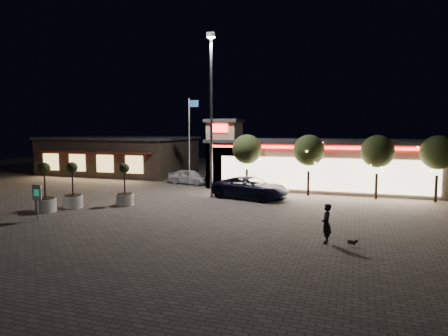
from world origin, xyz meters
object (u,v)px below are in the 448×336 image
(white_sedan, at_px, (189,177))
(valet_sign, at_px, (37,196))
(planter_mid, at_px, (45,197))
(pedestrian, at_px, (326,224))
(planter_left, at_px, (73,194))
(pickup_truck, at_px, (250,188))

(white_sedan, bearing_deg, valet_sign, -176.33)
(planter_mid, height_order, valet_sign, planter_mid)
(white_sedan, bearing_deg, planter_mid, 177.86)
(pedestrian, bearing_deg, planter_mid, -96.14)
(pedestrian, height_order, planter_left, planter_left)
(planter_mid, xyz_separation_m, valet_sign, (1.26, -1.99, 0.46))
(planter_left, bearing_deg, pickup_truck, 35.14)
(white_sedan, relative_size, planter_mid, 1.33)
(planter_left, relative_size, planter_mid, 0.97)
(pickup_truck, distance_m, pedestrian, 12.13)
(planter_left, bearing_deg, white_sedan, 77.89)
(pickup_truck, height_order, pedestrian, pedestrian)
(pickup_truck, height_order, planter_left, planter_left)
(pedestrian, relative_size, planter_mid, 0.58)
(pedestrian, height_order, planter_mid, planter_mid)
(pickup_truck, xyz_separation_m, planter_mid, (-11.02, -8.89, 0.16))
(planter_mid, relative_size, valet_sign, 1.54)
(pedestrian, bearing_deg, planter_left, -101.97)
(pickup_truck, bearing_deg, planter_left, 139.31)
(pedestrian, bearing_deg, pickup_truck, -149.89)
(pickup_truck, xyz_separation_m, planter_left, (-10.28, -7.23, 0.13))
(valet_sign, bearing_deg, pickup_truck, 48.11)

